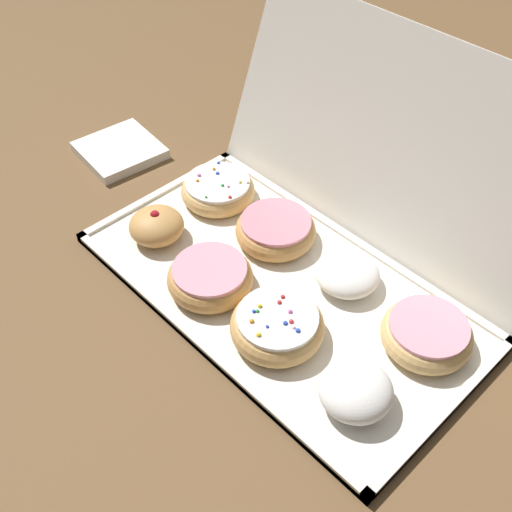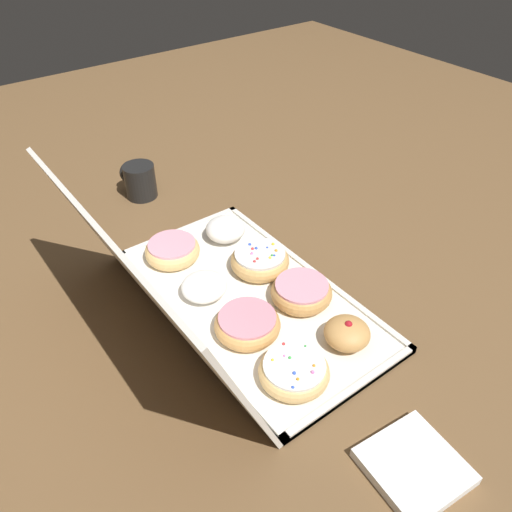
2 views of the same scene
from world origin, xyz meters
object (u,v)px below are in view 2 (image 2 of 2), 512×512
at_px(jelly_filled_donut_0, 347,333).
at_px(pink_frosted_donut_1, 301,292).
at_px(powdered_filled_donut_3, 225,229).
at_px(napkin_stack, 414,466).
at_px(donut_box, 252,298).
at_px(powdered_filled_donut_6, 204,286).
at_px(coffee_mug, 139,180).
at_px(pink_frosted_donut_5, 247,324).
at_px(pink_frosted_donut_7, 172,250).
at_px(sprinkle_donut_4, 294,371).
at_px(sprinkle_donut_2, 260,260).

relative_size(jelly_filled_donut_0, pink_frosted_donut_1, 0.69).
relative_size(powdered_filled_donut_3, napkin_stack, 0.69).
xyz_separation_m(donut_box, powdered_filled_donut_6, (0.06, 0.07, 0.02)).
bearing_deg(pink_frosted_donut_1, jelly_filled_donut_0, 176.17).
bearing_deg(coffee_mug, pink_frosted_donut_5, 172.95).
xyz_separation_m(donut_box, coffee_mug, (0.48, -0.01, 0.04)).
distance_m(pink_frosted_donut_7, coffee_mug, 0.29).
xyz_separation_m(sprinkle_donut_4, pink_frosted_donut_7, (0.40, -0.00, 0.00)).
bearing_deg(jelly_filled_donut_0, powdered_filled_donut_6, 27.32).
distance_m(donut_box, powdered_filled_donut_6, 0.10).
bearing_deg(pink_frosted_donut_5, sprinkle_donut_2, -44.38).
xyz_separation_m(sprinkle_donut_4, coffee_mug, (0.68, -0.07, 0.02)).
bearing_deg(sprinkle_donut_4, jelly_filled_donut_0, -87.68).
xyz_separation_m(pink_frosted_donut_5, pink_frosted_donut_7, (0.27, 0.00, 0.00)).
bearing_deg(napkin_stack, powdered_filled_donut_3, -8.66).
relative_size(sprinkle_donut_2, napkin_stack, 0.95).
height_order(jelly_filled_donut_0, napkin_stack, jelly_filled_donut_0).
relative_size(jelly_filled_donut_0, sprinkle_donut_4, 0.69).
distance_m(donut_box, napkin_stack, 0.42).
distance_m(jelly_filled_donut_0, pink_frosted_donut_1, 0.13).
height_order(jelly_filled_donut_0, sprinkle_donut_2, jelly_filled_donut_0).
distance_m(donut_box, pink_frosted_donut_5, 0.10).
bearing_deg(sprinkle_donut_4, pink_frosted_donut_1, -44.45).
height_order(jelly_filled_donut_0, pink_frosted_donut_5, jelly_filled_donut_0).
bearing_deg(pink_frosted_donut_5, sprinkle_donut_4, 179.67).
relative_size(donut_box, powdered_filled_donut_6, 6.26).
bearing_deg(pink_frosted_donut_7, sprinkle_donut_2, -137.58).
relative_size(pink_frosted_donut_7, napkin_stack, 0.91).
height_order(jelly_filled_donut_0, pink_frosted_donut_1, jelly_filled_donut_0).
bearing_deg(napkin_stack, powdered_filled_donut_6, 5.33).
xyz_separation_m(pink_frosted_donut_1, napkin_stack, (-0.35, 0.10, -0.02)).
xyz_separation_m(coffee_mug, napkin_stack, (-0.90, 0.03, -0.04)).
distance_m(sprinkle_donut_4, powdered_filled_donut_6, 0.26).
bearing_deg(pink_frosted_donut_5, coffee_mug, -7.05).
height_order(coffee_mug, napkin_stack, coffee_mug).
height_order(jelly_filled_donut_0, pink_frosted_donut_7, jelly_filled_donut_0).
height_order(sprinkle_donut_4, pink_frosted_donut_5, sprinkle_donut_4).
relative_size(donut_box, sprinkle_donut_4, 4.78).
bearing_deg(coffee_mug, donut_box, 179.23).
xyz_separation_m(pink_frosted_donut_1, pink_frosted_donut_7, (0.26, 0.13, -0.00)).
distance_m(sprinkle_donut_4, coffee_mug, 0.68).
relative_size(pink_frosted_donut_5, pink_frosted_donut_7, 1.03).
height_order(donut_box, napkin_stack, napkin_stack).
height_order(powdered_filled_donut_3, coffee_mug, coffee_mug).
bearing_deg(napkin_stack, pink_frosted_donut_1, -15.11).
bearing_deg(sprinkle_donut_4, donut_box, -17.45).
bearing_deg(powdered_filled_donut_3, sprinkle_donut_2, 178.58).
bearing_deg(pink_frosted_donut_1, pink_frosted_donut_5, 92.59).
relative_size(sprinkle_donut_4, coffee_mug, 1.20).
xyz_separation_m(powdered_filled_donut_3, pink_frosted_donut_7, (0.01, 0.13, -0.00)).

